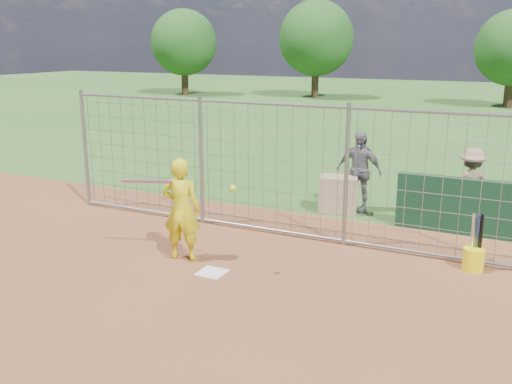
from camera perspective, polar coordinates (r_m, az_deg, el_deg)
The scene contains 11 objects.
ground at distance 9.44m, azimuth -3.79°, elevation -7.68°, with size 100.00×100.00×0.00m, color #2D591E.
infield_dirt at distance 7.26m, azimuth -16.01°, elevation -15.54°, with size 18.00×18.00×0.00m, color brown.
home_plate at distance 9.28m, azimuth -4.41°, elevation -8.04°, with size 0.43×0.43×0.02m, color silver.
dugout_wall at distance 11.61m, azimuth 20.22°, elevation -1.40°, with size 2.60×0.20×1.10m, color #11381E.
batter at distance 9.63m, azimuth -7.47°, elevation -1.73°, with size 0.65×0.42×1.77m, color yellow.
bystander_b at distance 12.59m, azimuth 10.24°, elevation 2.08°, with size 1.04×0.43×1.77m, color slate.
bystander_c at distance 12.44m, azimuth 20.68°, elevation 0.65°, with size 1.00×0.57×1.54m, color #997153.
equipment_bin at distance 12.48m, azimuth 8.21°, elevation -0.24°, with size 0.80×0.55×0.80m, color tan.
equipment_in_play at distance 9.31m, azimuth -8.94°, elevation 0.91°, with size 2.05×0.35×0.13m.
bucket_with_bats at distance 9.92m, azimuth 20.95°, elevation -6.02°, with size 0.34×0.35×0.97m.
backstop_fence at distance 10.77m, azimuth 1.35°, elevation 2.20°, with size 9.08×0.08×2.60m.
Camera 1 is at (4.36, -7.56, 3.60)m, focal length 40.00 mm.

